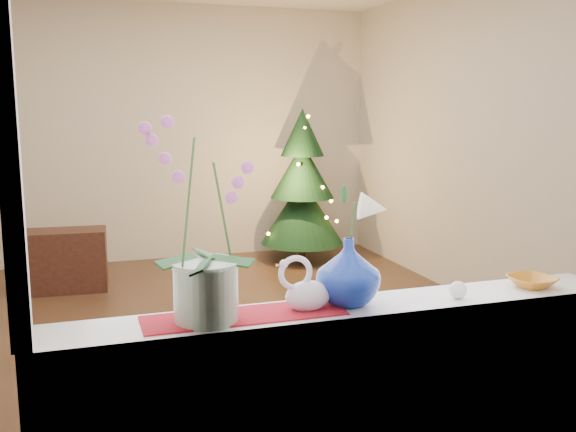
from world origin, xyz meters
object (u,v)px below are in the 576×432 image
at_px(orchid_pot, 204,221).
at_px(swan, 308,284).
at_px(xmas_tree, 302,186).
at_px(side_table, 64,260).
at_px(paperweight, 458,290).
at_px(amber_dish, 532,282).
at_px(blue_vase, 348,267).

height_order(orchid_pot, swan, orchid_pot).
xyz_separation_m(xmas_tree, side_table, (-2.41, -0.44, -0.53)).
relative_size(orchid_pot, side_table, 0.93).
bearing_deg(paperweight, side_table, 110.85).
bearing_deg(paperweight, orchid_pot, 177.78).
relative_size(swan, amber_dish, 1.49).
bearing_deg(orchid_pot, blue_vase, 3.13).
bearing_deg(side_table, amber_dish, -60.32).
height_order(swan, amber_dish, swan).
relative_size(xmas_tree, side_table, 2.20).
relative_size(amber_dish, xmas_tree, 0.09).
distance_m(blue_vase, xmas_tree, 4.51).
relative_size(blue_vase, xmas_tree, 0.17).
xyz_separation_m(orchid_pot, swan, (0.36, 0.01, -0.25)).
xyz_separation_m(blue_vase, amber_dish, (0.79, -0.02, -0.12)).
distance_m(orchid_pot, paperweight, 1.00).
height_order(orchid_pot, side_table, orchid_pot).
distance_m(swan, side_table, 4.06).
distance_m(orchid_pot, xmas_tree, 4.74).
bearing_deg(paperweight, blue_vase, 171.12).
bearing_deg(amber_dish, swan, -179.95).
relative_size(paperweight, side_table, 0.09).
bearing_deg(xmas_tree, side_table, -169.70).
distance_m(amber_dish, xmas_tree, 4.36).
bearing_deg(amber_dish, paperweight, -173.36).
bearing_deg(xmas_tree, amber_dish, -97.23).
height_order(swan, paperweight, swan).
bearing_deg(blue_vase, side_table, 105.58).
relative_size(paperweight, xmas_tree, 0.04).
height_order(paperweight, xmas_tree, xmas_tree).
xyz_separation_m(amber_dish, xmas_tree, (0.55, 4.32, -0.13)).
height_order(swan, blue_vase, blue_vase).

